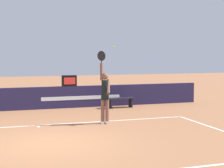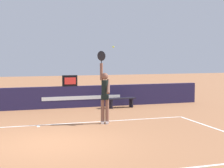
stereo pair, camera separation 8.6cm
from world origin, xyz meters
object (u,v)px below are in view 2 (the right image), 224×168
at_px(tennis_ball, 113,47).
at_px(courtside_bench_near, 121,100).
at_px(tennis_player, 105,93).
at_px(speed_display, 70,81).

bearing_deg(tennis_ball, courtside_bench_near, 66.33).
height_order(tennis_ball, courtside_bench_near, tennis_ball).
bearing_deg(courtside_bench_near, tennis_ball, -113.67).
distance_m(tennis_player, tennis_ball, 1.63).
xyz_separation_m(tennis_player, courtside_bench_near, (1.75, 3.30, -0.71)).
relative_size(tennis_ball, courtside_bench_near, 0.05).
distance_m(speed_display, tennis_ball, 4.28).
bearing_deg(tennis_player, speed_display, 96.17).
relative_size(speed_display, tennis_player, 0.26).
height_order(tennis_player, tennis_ball, tennis_ball).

